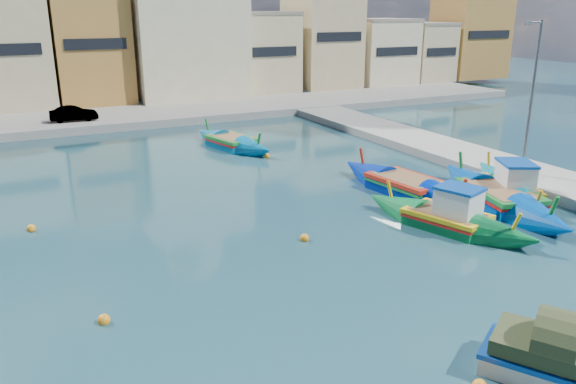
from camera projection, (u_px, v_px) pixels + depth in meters
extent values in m
plane|color=#163644|center=(259.00, 313.00, 16.43)|extent=(160.00, 160.00, 0.00)
cube|color=gray|center=(91.00, 120.00, 43.49)|extent=(80.00, 8.00, 0.60)
cube|color=#B8813A|center=(91.00, 48.00, 48.59)|extent=(6.17, 6.13, 9.43)
cube|color=black|center=(96.00, 44.00, 45.80)|extent=(4.93, 0.10, 0.90)
cube|color=tan|center=(174.00, 63.00, 53.00)|extent=(7.31, 7.69, 6.05)
cube|color=gray|center=(172.00, 28.00, 52.02)|extent=(7.46, 7.85, 0.30)
cube|color=black|center=(186.00, 63.00, 49.60)|extent=(5.85, 0.10, 0.90)
cube|color=#C5B689|center=(252.00, 53.00, 56.05)|extent=(7.54, 7.30, 7.41)
cube|color=gray|center=(252.00, 13.00, 54.85)|extent=(7.69, 7.45, 0.30)
cube|color=black|center=(268.00, 52.00, 52.79)|extent=(6.03, 0.10, 0.90)
cube|color=tan|center=(322.00, 40.00, 58.95)|extent=(6.36, 6.97, 9.63)
cube|color=black|center=(340.00, 37.00, 55.80)|extent=(5.09, 0.10, 0.90)
cube|color=beige|center=(378.00, 52.00, 62.40)|extent=(6.63, 6.70, 6.65)
cube|color=gray|center=(380.00, 20.00, 61.32)|extent=(6.76, 6.83, 0.30)
cube|color=black|center=(397.00, 51.00, 59.41)|extent=(5.30, 0.10, 0.90)
cube|color=#C5B689|center=(419.00, 53.00, 65.43)|extent=(5.08, 7.51, 6.20)
cube|color=gray|center=(421.00, 23.00, 64.43)|extent=(5.18, 7.66, 0.30)
cube|color=black|center=(442.00, 52.00, 62.11)|extent=(4.06, 0.10, 0.90)
cube|color=#B8813A|center=(470.00, 38.00, 67.27)|extent=(7.79, 6.00, 9.33)
cube|color=black|center=(489.00, 35.00, 64.53)|extent=(6.23, 0.10, 0.90)
cube|color=beige|center=(182.00, 30.00, 52.62)|extent=(10.00, 10.00, 12.00)
cylinder|color=#595B60|center=(531.00, 104.00, 27.79)|extent=(0.16, 0.16, 8.00)
cylinder|color=#595B60|center=(536.00, 22.00, 26.41)|extent=(1.00, 0.10, 0.10)
cube|color=#595B60|center=(528.00, 23.00, 26.21)|extent=(0.35, 0.15, 0.18)
imported|color=#4C1919|center=(74.00, 114.00, 41.37)|extent=(3.44, 1.35, 1.12)
cube|color=#00839C|center=(509.00, 193.00, 26.57)|extent=(3.31, 3.96, 0.97)
cone|color=#00839C|center=(489.00, 175.00, 29.27)|extent=(3.18, 3.70, 2.48)
cone|color=#00839C|center=(533.00, 213.00, 23.84)|extent=(3.18, 3.70, 2.48)
cube|color=gold|center=(510.00, 185.00, 26.44)|extent=(3.47, 4.16, 0.17)
cube|color=red|center=(509.00, 188.00, 26.50)|extent=(3.43, 4.06, 0.10)
cube|color=olive|center=(510.00, 183.00, 26.42)|extent=(2.91, 3.54, 0.06)
cylinder|color=gold|center=(489.00, 162.00, 29.34)|extent=(0.33, 0.47, 1.05)
cylinder|color=gold|center=(538.00, 201.00, 23.37)|extent=(0.33, 0.47, 1.05)
cube|color=white|center=(515.00, 175.00, 25.78)|extent=(2.01, 2.19, 1.06)
cube|color=#0F47A5|center=(517.00, 163.00, 25.59)|extent=(2.14, 2.33, 0.12)
cube|color=#0B7637|center=(446.00, 223.00, 22.82)|extent=(2.78, 3.49, 0.95)
cone|color=#0B7637|center=(394.00, 207.00, 24.49)|extent=(2.71, 3.29, 2.38)
cone|color=#0B7637|center=(506.00, 239.00, 21.13)|extent=(2.71, 3.29, 2.38)
cube|color=yellow|center=(447.00, 214.00, 22.70)|extent=(2.90, 3.67, 0.17)
cube|color=red|center=(447.00, 218.00, 22.75)|extent=(2.89, 3.58, 0.10)
cube|color=olive|center=(447.00, 212.00, 22.68)|extent=(2.42, 3.14, 0.06)
cylinder|color=yellow|center=(390.00, 193.00, 24.46)|extent=(0.27, 0.47, 1.04)
cylinder|color=yellow|center=(515.00, 225.00, 20.77)|extent=(0.27, 0.47, 1.04)
cube|color=white|center=(458.00, 202.00, 22.22)|extent=(1.76, 1.89, 1.05)
cube|color=#0F47A5|center=(460.00, 188.00, 22.04)|extent=(1.87, 2.02, 0.11)
cube|color=#0024A5|center=(406.00, 189.00, 27.14)|extent=(2.60, 3.81, 1.08)
cone|color=#0024A5|center=(366.00, 174.00, 29.43)|extent=(2.57, 3.55, 2.71)
cone|color=#0024A5|center=(455.00, 204.00, 24.81)|extent=(2.57, 3.55, 2.71)
cube|color=red|center=(407.00, 180.00, 27.00)|extent=(2.71, 4.01, 0.19)
cube|color=#197F33|center=(407.00, 183.00, 27.06)|extent=(2.72, 3.89, 0.11)
cube|color=olive|center=(407.00, 178.00, 26.97)|extent=(2.24, 3.45, 0.06)
cylinder|color=red|center=(362.00, 159.00, 29.44)|extent=(0.22, 0.53, 1.17)
cylinder|color=red|center=(462.00, 191.00, 24.36)|extent=(0.22, 0.53, 1.17)
cube|color=#00659D|center=(232.00, 145.00, 36.03)|extent=(2.72, 3.48, 1.02)
cone|color=#00659D|center=(210.00, 137.00, 37.85)|extent=(2.68, 3.30, 2.52)
cone|color=#00659D|center=(256.00, 151.00, 34.18)|extent=(2.68, 3.30, 2.52)
cube|color=#198029|center=(232.00, 138.00, 35.90)|extent=(2.84, 3.67, 0.18)
cube|color=red|center=(232.00, 141.00, 35.96)|extent=(2.84, 3.56, 0.10)
cube|color=olive|center=(232.00, 137.00, 35.87)|extent=(2.36, 3.14, 0.06)
cylinder|color=#198029|center=(208.00, 127.00, 37.82)|extent=(0.26, 0.50, 1.11)
cylinder|color=#198029|center=(259.00, 141.00, 33.80)|extent=(0.26, 0.50, 1.11)
cube|color=#0048AB|center=(499.00, 201.00, 25.41)|extent=(3.11, 4.28, 1.13)
cone|color=#0048AB|center=(463.00, 180.00, 28.34)|extent=(3.04, 3.99, 2.86)
cone|color=#0048AB|center=(545.00, 224.00, 22.44)|extent=(3.04, 3.99, 2.86)
cube|color=#177529|center=(500.00, 191.00, 25.26)|extent=(3.25, 4.50, 0.20)
cube|color=red|center=(500.00, 195.00, 25.32)|extent=(3.24, 4.37, 0.11)
cube|color=olive|center=(500.00, 189.00, 25.23)|extent=(2.70, 3.86, 0.07)
cylinder|color=#177529|center=(461.00, 164.00, 28.40)|extent=(0.28, 0.56, 1.23)
cylinder|color=#177529|center=(553.00, 210.00, 21.92)|extent=(0.28, 0.56, 1.23)
cube|color=beige|center=(551.00, 372.00, 13.47)|extent=(3.01, 3.50, 0.77)
cube|color=#0F47A5|center=(553.00, 359.00, 13.36)|extent=(3.11, 3.61, 0.13)
cube|color=#2D381E|center=(555.00, 348.00, 13.27)|extent=(2.78, 3.17, 0.39)
cylinder|color=#2D381E|center=(556.00, 342.00, 13.21)|extent=(1.98, 2.68, 0.66)
sphere|color=orange|center=(104.00, 320.00, 15.90)|extent=(0.36, 0.36, 0.36)
sphere|color=orange|center=(305.00, 238.00, 21.58)|extent=(0.36, 0.36, 0.36)
sphere|color=orange|center=(267.00, 156.00, 33.67)|extent=(0.36, 0.36, 0.36)
sphere|color=orange|center=(31.00, 229.00, 22.53)|extent=(0.36, 0.36, 0.36)
sphere|color=orange|center=(535.00, 202.00, 25.70)|extent=(0.36, 0.36, 0.36)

